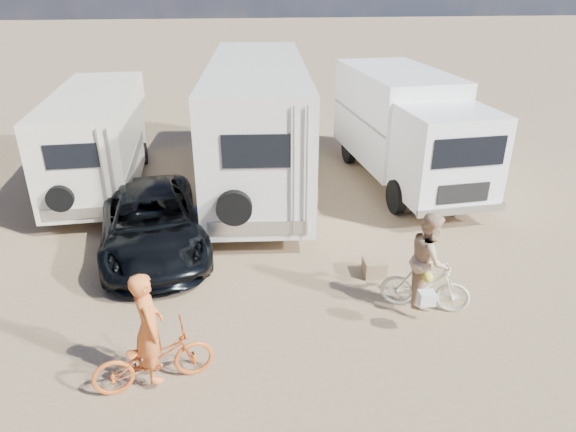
{
  "coord_description": "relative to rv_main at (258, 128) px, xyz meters",
  "views": [
    {
      "loc": [
        -0.78,
        -7.68,
        5.97
      ],
      "look_at": [
        0.26,
        2.11,
        1.3
      ],
      "focal_mm": 32.28,
      "sensor_mm": 36.0,
      "label": 1
    }
  ],
  "objects": [
    {
      "name": "ground",
      "position": [
        0.1,
        -7.0,
        -1.85
      ],
      "size": [
        140.0,
        140.0,
        0.0
      ],
      "primitive_type": "plane",
      "color": "#977C5A",
      "rests_on": "ground"
    },
    {
      "name": "rv_main",
      "position": [
        0.0,
        0.0,
        0.0
      ],
      "size": [
        3.12,
        8.88,
        3.69
      ],
      "primitive_type": null,
      "rotation": [
        0.0,
        0.0,
        -0.06
      ],
      "color": "silver",
      "rests_on": "ground"
    },
    {
      "name": "rv_left",
      "position": [
        -4.66,
        0.48,
        -0.42
      ],
      "size": [
        2.58,
        6.7,
        2.85
      ],
      "primitive_type": null,
      "rotation": [
        0.0,
        0.0,
        0.06
      ],
      "color": "white",
      "rests_on": "ground"
    },
    {
      "name": "box_truck",
      "position": [
        4.47,
        -0.05,
        -0.22
      ],
      "size": [
        3.15,
        7.18,
        3.25
      ],
      "primitive_type": null,
      "rotation": [
        0.0,
        0.0,
        0.1
      ],
      "color": "white",
      "rests_on": "ground"
    },
    {
      "name": "dark_suv",
      "position": [
        -2.71,
        -3.61,
        -1.16
      ],
      "size": [
        3.21,
        5.32,
        1.38
      ],
      "primitive_type": "imported",
      "rotation": [
        0.0,
        0.0,
        0.2
      ],
      "color": "black",
      "rests_on": "ground"
    },
    {
      "name": "bike_man",
      "position": [
        -2.1,
        -8.16,
        -1.35
      ],
      "size": [
        2.0,
        1.13,
        0.99
      ],
      "primitive_type": "imported",
      "rotation": [
        0.0,
        0.0,
        1.83
      ],
      "color": "#C4541D",
      "rests_on": "ground"
    },
    {
      "name": "bike_woman",
      "position": [
        2.82,
        -6.64,
        -1.34
      ],
      "size": [
        1.75,
        1.03,
        1.02
      ],
      "primitive_type": "imported",
      "rotation": [
        0.0,
        0.0,
        1.22
      ],
      "color": "beige",
      "rests_on": "ground"
    },
    {
      "name": "rider_man",
      "position": [
        -2.1,
        -8.16,
        -0.92
      ],
      "size": [
        0.61,
        0.77,
        1.86
      ],
      "primitive_type": "imported",
      "rotation": [
        0.0,
        0.0,
        1.83
      ],
      "color": "orange",
      "rests_on": "ground"
    },
    {
      "name": "rider_woman",
      "position": [
        2.82,
        -6.64,
        -0.92
      ],
      "size": [
        0.97,
        1.09,
        1.86
      ],
      "primitive_type": "imported",
      "rotation": [
        0.0,
        0.0,
        1.22
      ],
      "color": "tan",
      "rests_on": "ground"
    },
    {
      "name": "bike_parked",
      "position": [
        4.4,
        -2.53,
        -1.38
      ],
      "size": [
        1.88,
        0.98,
        0.94
      ],
      "primitive_type": "imported",
      "rotation": [
        0.0,
        0.0,
        1.36
      ],
      "color": "#262926",
      "rests_on": "ground"
    },
    {
      "name": "cooler",
      "position": [
        -1.49,
        -2.5,
        -1.61
      ],
      "size": [
        0.61,
        0.46,
        0.47
      ],
      "primitive_type": "cube",
      "rotation": [
        0.0,
        0.0,
        -0.05
      ],
      "color": "navy",
      "rests_on": "ground"
    },
    {
      "name": "crate",
      "position": [
        2.18,
        -5.34,
        -1.66
      ],
      "size": [
        0.47,
        0.47,
        0.37
      ],
      "primitive_type": "cube",
      "rotation": [
        0.0,
        0.0,
        -0.02
      ],
      "color": "#856D4D",
      "rests_on": "ground"
    }
  ]
}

